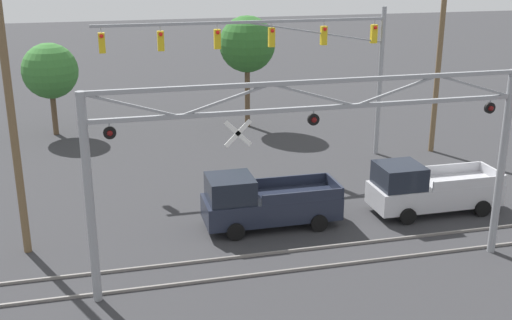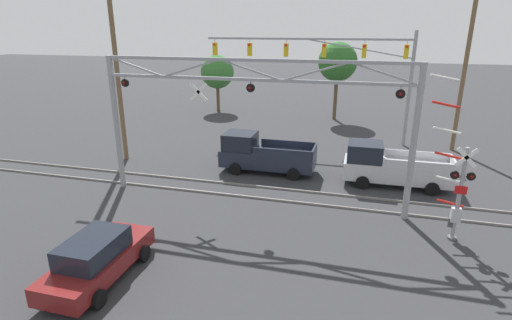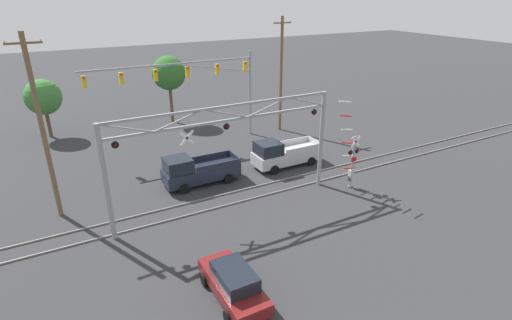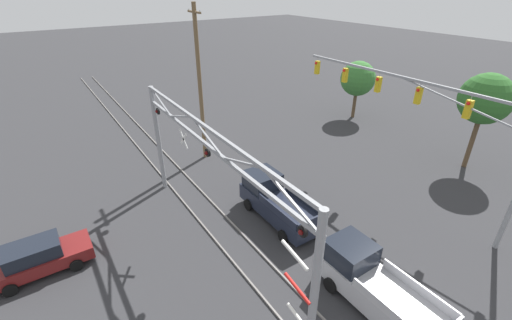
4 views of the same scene
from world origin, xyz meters
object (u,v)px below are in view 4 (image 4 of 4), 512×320
(background_tree_beyond_span, at_px, (486,99))
(background_tree_far_left_verge, at_px, (358,79))
(sedan_waiting, at_px, (38,258))
(utility_pole_left, at_px, (200,85))
(crossing_gantry, at_px, (209,171))
(pickup_truck_lead, at_px, (276,201))
(pickup_truck_following, at_px, (373,285))
(traffic_signal_span, at_px, (439,115))

(background_tree_beyond_span, height_order, background_tree_far_left_verge, background_tree_beyond_span)
(sedan_waiting, distance_m, utility_pole_left, 13.99)
(crossing_gantry, distance_m, background_tree_far_left_verge, 22.09)
(sedan_waiting, bearing_deg, pickup_truck_lead, 77.14)
(pickup_truck_lead, xyz_separation_m, background_tree_beyond_span, (2.92, 14.97, 4.05))
(sedan_waiting, height_order, utility_pole_left, utility_pole_left)
(pickup_truck_following, height_order, background_tree_beyond_span, background_tree_beyond_span)
(pickup_truck_lead, relative_size, utility_pole_left, 0.50)
(crossing_gantry, relative_size, traffic_signal_span, 0.98)
(traffic_signal_span, xyz_separation_m, background_tree_beyond_span, (-0.91, 7.21, -0.65))
(traffic_signal_span, relative_size, utility_pole_left, 1.35)
(background_tree_beyond_span, bearing_deg, utility_pole_left, -128.27)
(utility_pole_left, height_order, background_tree_far_left_verge, utility_pole_left)
(traffic_signal_span, height_order, background_tree_far_left_verge, traffic_signal_span)
(utility_pole_left, xyz_separation_m, background_tree_beyond_span, (11.87, 15.04, -0.52))
(pickup_truck_lead, relative_size, background_tree_far_left_verge, 0.99)
(sedan_waiting, relative_size, background_tree_beyond_span, 0.64)
(sedan_waiting, bearing_deg, crossing_gantry, 66.91)
(crossing_gantry, bearing_deg, sedan_waiting, -113.09)
(crossing_gantry, relative_size, background_tree_far_left_verge, 2.64)
(pickup_truck_following, bearing_deg, utility_pole_left, 179.37)
(background_tree_beyond_span, xyz_separation_m, background_tree_far_left_verge, (-11.54, 0.94, -1.26))
(crossing_gantry, height_order, sedan_waiting, crossing_gantry)
(crossing_gantry, distance_m, pickup_truck_lead, 5.48)
(crossing_gantry, bearing_deg, background_tree_far_left_verge, 114.40)
(pickup_truck_lead, relative_size, sedan_waiting, 1.24)
(crossing_gantry, relative_size, utility_pole_left, 1.32)
(pickup_truck_lead, height_order, utility_pole_left, utility_pole_left)
(background_tree_far_left_verge, bearing_deg, crossing_gantry, -65.60)
(pickup_truck_lead, height_order, sedan_waiting, pickup_truck_lead)
(traffic_signal_span, xyz_separation_m, pickup_truck_lead, (-3.83, -7.76, -4.70))
(traffic_signal_span, distance_m, utility_pole_left, 14.98)
(utility_pole_left, xyz_separation_m, background_tree_far_left_verge, (0.33, 15.98, -1.78))
(pickup_truck_following, bearing_deg, sedan_waiting, -130.45)
(background_tree_far_left_verge, bearing_deg, background_tree_beyond_span, -4.63)
(utility_pole_left, distance_m, background_tree_beyond_span, 19.17)
(crossing_gantry, height_order, utility_pole_left, utility_pole_left)
(pickup_truck_lead, distance_m, sedan_waiting, 11.90)
(sedan_waiting, bearing_deg, traffic_signal_span, 71.50)
(pickup_truck_lead, bearing_deg, traffic_signal_span, 63.75)
(traffic_signal_span, height_order, sedan_waiting, traffic_signal_span)
(crossing_gantry, height_order, background_tree_far_left_verge, crossing_gantry)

